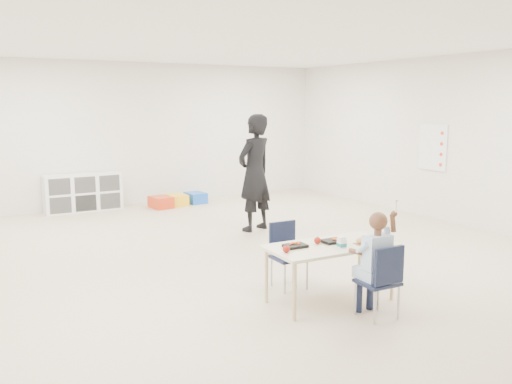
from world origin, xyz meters
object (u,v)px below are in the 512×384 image
cubby_shelf (83,193)px  adult (255,173)px  child (378,259)px  chair_near (377,280)px  table (330,273)px

cubby_shelf → adult: (2.01, -2.97, 0.57)m
adult → cubby_shelf: bearing=-75.0°
child → chair_near: bearing=-178.2°
table → cubby_shelf: (-1.10, 6.08, 0.05)m
chair_near → cubby_shelf: bearing=102.4°
chair_near → cubby_shelf: (-1.23, 6.63, -0.01)m
table → adult: adult is taller
table → chair_near: bearing=-74.7°
cubby_shelf → adult: size_ratio=0.76×
table → child: bearing=-74.7°
child → cubby_shelf: size_ratio=0.81×
table → chair_near: 0.57m
child → cubby_shelf: (-1.23, 6.63, -0.22)m
table → child: 0.62m
child → adult: (0.77, 3.67, 0.36)m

